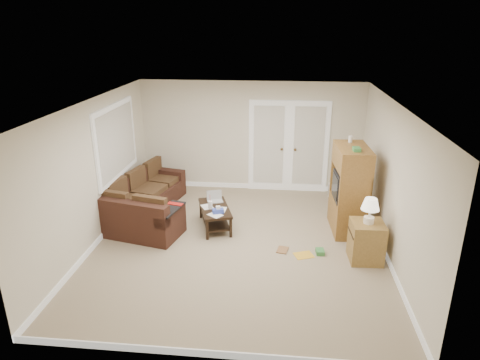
# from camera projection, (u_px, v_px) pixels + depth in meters

# --- Properties ---
(floor) EXTENTS (5.50, 5.50, 0.00)m
(floor) POSITION_uv_depth(u_px,v_px,m) (239.00, 244.00, 7.57)
(floor) COLOR tan
(floor) RESTS_ON ground
(ceiling) EXTENTS (5.00, 5.50, 0.02)m
(ceiling) POSITION_uv_depth(u_px,v_px,m) (239.00, 103.00, 6.70)
(ceiling) COLOR white
(ceiling) RESTS_ON wall_back
(wall_left) EXTENTS (0.02, 5.50, 2.50)m
(wall_left) POSITION_uv_depth(u_px,v_px,m) (95.00, 173.00, 7.37)
(wall_left) COLOR silver
(wall_left) RESTS_ON floor
(wall_right) EXTENTS (0.02, 5.50, 2.50)m
(wall_right) POSITION_uv_depth(u_px,v_px,m) (392.00, 183.00, 6.90)
(wall_right) COLOR silver
(wall_right) RESTS_ON floor
(wall_back) EXTENTS (5.00, 0.02, 2.50)m
(wall_back) POSITION_uv_depth(u_px,v_px,m) (251.00, 137.00, 9.70)
(wall_back) COLOR silver
(wall_back) RESTS_ON floor
(wall_front) EXTENTS (5.00, 0.02, 2.50)m
(wall_front) POSITION_uv_depth(u_px,v_px,m) (212.00, 266.00, 4.57)
(wall_front) COLOR silver
(wall_front) RESTS_ON floor
(baseboards) EXTENTS (5.00, 5.50, 0.10)m
(baseboards) POSITION_uv_depth(u_px,v_px,m) (239.00, 242.00, 7.55)
(baseboards) COLOR white
(baseboards) RESTS_ON floor
(french_doors) EXTENTS (1.80, 0.05, 2.13)m
(french_doors) POSITION_uv_depth(u_px,v_px,m) (288.00, 147.00, 9.66)
(french_doors) COLOR white
(french_doors) RESTS_ON floor
(window_left) EXTENTS (0.05, 1.92, 1.42)m
(window_left) POSITION_uv_depth(u_px,v_px,m) (116.00, 141.00, 8.20)
(window_left) COLOR white
(window_left) RESTS_ON wall_left
(sectional_sofa) EXTENTS (1.78, 2.77, 0.76)m
(sectional_sofa) POSITION_uv_depth(u_px,v_px,m) (142.00, 205.00, 8.45)
(sectional_sofa) COLOR #3B2016
(sectional_sofa) RESTS_ON floor
(coffee_table) EXTENTS (0.79, 1.12, 0.69)m
(coffee_table) POSITION_uv_depth(u_px,v_px,m) (215.00, 216.00, 8.14)
(coffee_table) COLOR black
(coffee_table) RESTS_ON floor
(tv_armoire) EXTENTS (0.61, 1.04, 1.74)m
(tv_armoire) POSITION_uv_depth(u_px,v_px,m) (349.00, 189.00, 7.83)
(tv_armoire) COLOR olive
(tv_armoire) RESTS_ON floor
(side_cabinet) EXTENTS (0.54, 0.54, 1.10)m
(side_cabinet) POSITION_uv_depth(u_px,v_px,m) (367.00, 238.00, 6.94)
(side_cabinet) COLOR olive
(side_cabinet) RESTS_ON floor
(space_heater) EXTENTS (0.13, 0.11, 0.33)m
(space_heater) POSITION_uv_depth(u_px,v_px,m) (332.00, 190.00, 9.57)
(space_heater) COLOR white
(space_heater) RESTS_ON floor
(floor_magazine) EXTENTS (0.38, 0.34, 0.01)m
(floor_magazine) POSITION_uv_depth(u_px,v_px,m) (304.00, 255.00, 7.21)
(floor_magazine) COLOR gold
(floor_magazine) RESTS_ON floor
(floor_greenbox) EXTENTS (0.15, 0.19, 0.07)m
(floor_greenbox) POSITION_uv_depth(u_px,v_px,m) (320.00, 252.00, 7.25)
(floor_greenbox) COLOR #3C8540
(floor_greenbox) RESTS_ON floor
(floor_book) EXTENTS (0.22, 0.28, 0.02)m
(floor_book) POSITION_uv_depth(u_px,v_px,m) (277.00, 249.00, 7.38)
(floor_book) COLOR brown
(floor_book) RESTS_ON floor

